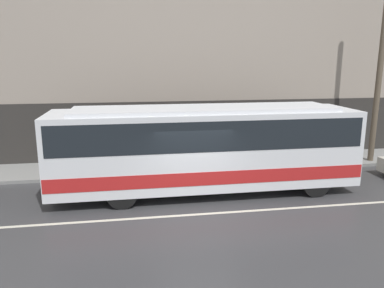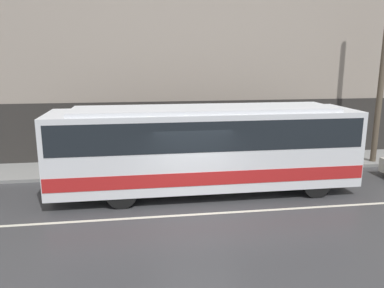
% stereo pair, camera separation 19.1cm
% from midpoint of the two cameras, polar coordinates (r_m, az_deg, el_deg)
% --- Properties ---
extents(ground_plane, '(60.00, 60.00, 0.00)m').
position_cam_midpoint_polar(ground_plane, '(11.76, 0.46, -10.69)').
color(ground_plane, '#38383A').
extents(sidewalk, '(60.00, 2.60, 0.13)m').
position_cam_midpoint_polar(sidewalk, '(16.69, -2.66, -3.33)').
color(sidewalk, gray).
rests_on(sidewalk, ground_plane).
extents(building_facade, '(60.00, 0.35, 13.26)m').
position_cam_midpoint_polar(building_facade, '(17.57, -3.47, 18.38)').
color(building_facade, gray).
rests_on(building_facade, ground_plane).
extents(lane_stripe, '(54.00, 0.14, 0.01)m').
position_cam_midpoint_polar(lane_stripe, '(11.76, 0.46, -10.67)').
color(lane_stripe, beige).
rests_on(lane_stripe, ground_plane).
extents(transit_bus, '(10.65, 2.58, 3.07)m').
position_cam_midpoint_polar(transit_bus, '(13.22, 1.58, -0.13)').
color(transit_bus, silver).
rests_on(transit_bus, ground_plane).
extents(utility_pole_near, '(0.25, 0.25, 8.52)m').
position_cam_midpoint_polar(utility_pole_near, '(18.59, 26.49, 10.54)').
color(utility_pole_near, brown).
rests_on(utility_pole_near, sidewalk).
extents(pedestrian_waiting, '(0.36, 0.36, 1.61)m').
position_cam_midpoint_polar(pedestrian_waiting, '(16.95, 5.29, -0.29)').
color(pedestrian_waiting, '#1E5933').
rests_on(pedestrian_waiting, sidewalk).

